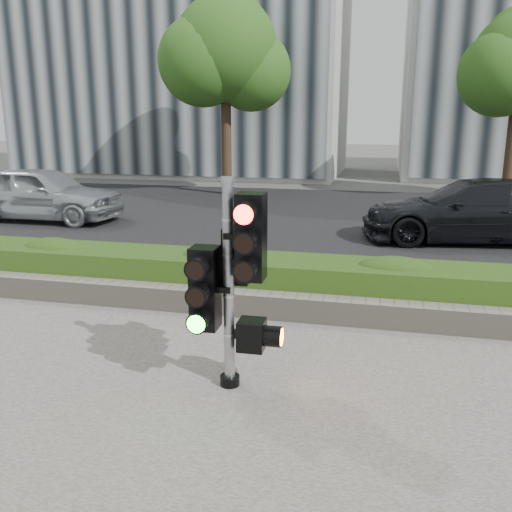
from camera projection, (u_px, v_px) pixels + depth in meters
name	position (u px, v px, depth m)	size (l,w,h in m)	color
ground	(251.00, 381.00, 5.84)	(120.00, 120.00, 0.00)	#51514C
road	(336.00, 219.00, 15.28)	(60.00, 13.00, 0.02)	black
curb	(297.00, 289.00, 8.80)	(60.00, 0.25, 0.12)	gray
stone_wall	(283.00, 306.00, 7.59)	(12.00, 0.32, 0.34)	gray
hedge	(291.00, 281.00, 8.16)	(12.00, 1.00, 0.68)	#577F27
building_left	(188.00, 24.00, 27.73)	(16.00, 9.00, 15.00)	#B7B7B2
tree_left	(225.00, 54.00, 19.36)	(4.61, 4.03, 7.34)	black
traffic_signal	(232.00, 274.00, 5.43)	(0.75, 0.55, 2.18)	black
car_silver	(42.00, 193.00, 14.91)	(1.78, 4.42, 1.51)	silver
car_dark	(472.00, 210.00, 12.35)	(1.99, 4.90, 1.42)	black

